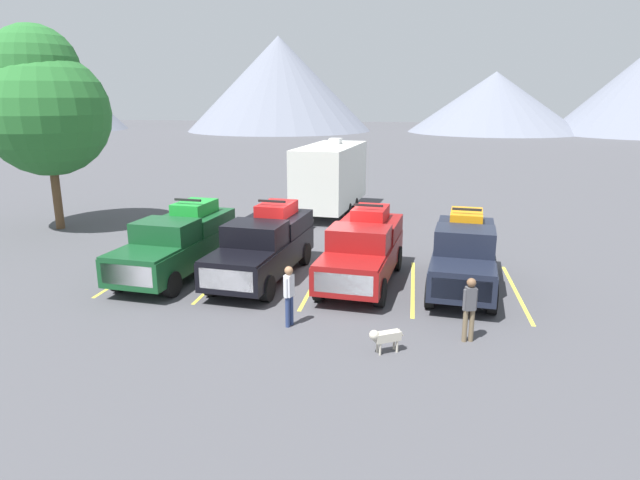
{
  "coord_description": "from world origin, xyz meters",
  "views": [
    {
      "loc": [
        3.1,
        -18.31,
        6.12
      ],
      "look_at": [
        0.0,
        0.17,
        1.2
      ],
      "focal_mm": 30.8,
      "sensor_mm": 36.0,
      "label": 1
    }
  ],
  "objects_px": {
    "pickup_truck_a": "(178,242)",
    "person_a": "(470,305)",
    "person_b": "(289,292)",
    "camper_trailer_a": "(330,175)",
    "pickup_truck_b": "(264,244)",
    "pickup_truck_d": "(464,253)",
    "pickup_truck_c": "(363,249)",
    "dog": "(384,337)"
  },
  "relations": [
    {
      "from": "pickup_truck_a",
      "to": "person_b",
      "type": "distance_m",
      "value": 6.23
    },
    {
      "from": "pickup_truck_c",
      "to": "person_b",
      "type": "distance_m",
      "value": 4.4
    },
    {
      "from": "pickup_truck_b",
      "to": "pickup_truck_d",
      "type": "relative_size",
      "value": 1.06
    },
    {
      "from": "pickup_truck_a",
      "to": "dog",
      "type": "height_order",
      "value": "pickup_truck_a"
    },
    {
      "from": "pickup_truck_c",
      "to": "pickup_truck_d",
      "type": "bearing_deg",
      "value": -1.03
    },
    {
      "from": "person_b",
      "to": "camper_trailer_a",
      "type": "bearing_deg",
      "value": 94.21
    },
    {
      "from": "person_b",
      "to": "dog",
      "type": "relative_size",
      "value": 2.05
    },
    {
      "from": "person_a",
      "to": "pickup_truck_a",
      "type": "bearing_deg",
      "value": 156.9
    },
    {
      "from": "dog",
      "to": "camper_trailer_a",
      "type": "bearing_deg",
      "value": 102.98
    },
    {
      "from": "pickup_truck_c",
      "to": "pickup_truck_a",
      "type": "bearing_deg",
      "value": -178.32
    },
    {
      "from": "pickup_truck_b",
      "to": "camper_trailer_a",
      "type": "xyz_separation_m",
      "value": [
        0.68,
        10.98,
        0.91
      ]
    },
    {
      "from": "pickup_truck_c",
      "to": "person_b",
      "type": "relative_size",
      "value": 3.32
    },
    {
      "from": "pickup_truck_c",
      "to": "person_a",
      "type": "height_order",
      "value": "pickup_truck_c"
    },
    {
      "from": "pickup_truck_d",
      "to": "person_a",
      "type": "xyz_separation_m",
      "value": [
        -0.19,
        -4.23,
        -0.19
      ]
    },
    {
      "from": "camper_trailer_a",
      "to": "pickup_truck_d",
      "type": "bearing_deg",
      "value": -61.27
    },
    {
      "from": "camper_trailer_a",
      "to": "dog",
      "type": "bearing_deg",
      "value": -77.02
    },
    {
      "from": "pickup_truck_a",
      "to": "pickup_truck_b",
      "type": "xyz_separation_m",
      "value": [
        3.08,
        0.17,
        0.0
      ]
    },
    {
      "from": "pickup_truck_b",
      "to": "dog",
      "type": "distance_m",
      "value": 6.94
    },
    {
      "from": "pickup_truck_d",
      "to": "person_b",
      "type": "relative_size",
      "value": 3.32
    },
    {
      "from": "pickup_truck_b",
      "to": "dog",
      "type": "xyz_separation_m",
      "value": [
        4.43,
        -5.3,
        -0.73
      ]
    },
    {
      "from": "pickup_truck_b",
      "to": "person_a",
      "type": "distance_m",
      "value": 7.8
    },
    {
      "from": "person_a",
      "to": "person_b",
      "type": "xyz_separation_m",
      "value": [
        -4.74,
        0.2,
        0.0
      ]
    },
    {
      "from": "person_a",
      "to": "person_b",
      "type": "height_order",
      "value": "same"
    },
    {
      "from": "pickup_truck_a",
      "to": "pickup_truck_c",
      "type": "xyz_separation_m",
      "value": [
        6.5,
        0.19,
        -0.0
      ]
    },
    {
      "from": "pickup_truck_b",
      "to": "person_b",
      "type": "xyz_separation_m",
      "value": [
        1.79,
        -4.07,
        -0.17
      ]
    },
    {
      "from": "pickup_truck_d",
      "to": "person_a",
      "type": "relative_size",
      "value": 3.32
    },
    {
      "from": "person_a",
      "to": "dog",
      "type": "height_order",
      "value": "person_a"
    },
    {
      "from": "pickup_truck_d",
      "to": "pickup_truck_a",
      "type": "bearing_deg",
      "value": -179.23
    },
    {
      "from": "dog",
      "to": "person_a",
      "type": "bearing_deg",
      "value": 26.12
    },
    {
      "from": "person_b",
      "to": "pickup_truck_d",
      "type": "bearing_deg",
      "value": 39.19
    },
    {
      "from": "pickup_truck_b",
      "to": "pickup_truck_d",
      "type": "bearing_deg",
      "value": -0.37
    },
    {
      "from": "pickup_truck_a",
      "to": "person_a",
      "type": "xyz_separation_m",
      "value": [
        9.6,
        -4.1,
        -0.17
      ]
    },
    {
      "from": "camper_trailer_a",
      "to": "pickup_truck_c",
      "type": "bearing_deg",
      "value": -75.92
    },
    {
      "from": "pickup_truck_d",
      "to": "pickup_truck_b",
      "type": "bearing_deg",
      "value": 179.63
    },
    {
      "from": "pickup_truck_a",
      "to": "dog",
      "type": "bearing_deg",
      "value": -34.33
    },
    {
      "from": "dog",
      "to": "pickup_truck_c",
      "type": "bearing_deg",
      "value": 100.66
    },
    {
      "from": "pickup_truck_d",
      "to": "dog",
      "type": "distance_m",
      "value": 5.78
    },
    {
      "from": "pickup_truck_a",
      "to": "pickup_truck_d",
      "type": "height_order",
      "value": "pickup_truck_a"
    },
    {
      "from": "pickup_truck_a",
      "to": "dog",
      "type": "xyz_separation_m",
      "value": [
        7.5,
        -5.12,
        -0.73
      ]
    },
    {
      "from": "pickup_truck_b",
      "to": "person_a",
      "type": "xyz_separation_m",
      "value": [
        6.52,
        -4.27,
        -0.17
      ]
    },
    {
      "from": "pickup_truck_d",
      "to": "camper_trailer_a",
      "type": "bearing_deg",
      "value": 118.73
    },
    {
      "from": "pickup_truck_c",
      "to": "pickup_truck_d",
      "type": "relative_size",
      "value": 1.0
    }
  ]
}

